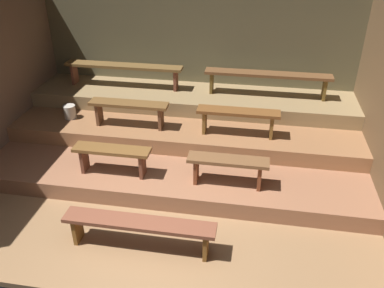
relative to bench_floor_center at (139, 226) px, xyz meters
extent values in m
cube|color=olive|center=(0.11, 1.70, -0.39)|extent=(6.70, 5.01, 0.08)
cube|color=brown|center=(0.11, 3.83, 0.94)|extent=(6.70, 0.06, 2.58)
cube|color=#8E5C40|center=(0.11, 2.27, -0.22)|extent=(5.90, 3.07, 0.26)
cube|color=#91613E|center=(0.11, 2.81, 0.03)|extent=(5.90, 1.99, 0.26)
cube|color=olive|center=(0.11, 3.25, 0.29)|extent=(5.90, 1.10, 0.26)
cube|color=brown|center=(0.00, 0.00, 0.05)|extent=(1.89, 0.27, 0.05)
cube|color=brown|center=(-0.82, 0.00, -0.16)|extent=(0.05, 0.22, 0.38)
cube|color=brown|center=(0.82, 0.00, -0.16)|extent=(0.05, 0.22, 0.38)
cube|color=brown|center=(-0.74, 1.19, 0.31)|extent=(1.14, 0.27, 0.05)
cube|color=brown|center=(-1.19, 1.19, 0.10)|extent=(0.05, 0.22, 0.38)
cube|color=brown|center=(-0.29, 1.19, 0.10)|extent=(0.05, 0.22, 0.38)
cube|color=brown|center=(0.96, 1.19, 0.31)|extent=(1.14, 0.27, 0.05)
cube|color=brown|center=(0.51, 1.19, 0.10)|extent=(0.05, 0.22, 0.38)
cube|color=brown|center=(1.41, 1.19, 0.10)|extent=(0.05, 0.22, 0.38)
cube|color=brown|center=(-0.80, 2.25, 0.57)|extent=(1.32, 0.27, 0.05)
cube|color=brown|center=(-1.34, 2.25, 0.35)|extent=(0.05, 0.22, 0.38)
cube|color=brown|center=(-0.26, 2.25, 0.35)|extent=(0.05, 0.22, 0.38)
cube|color=brown|center=(1.02, 2.25, 0.57)|extent=(1.32, 0.27, 0.05)
cube|color=brown|center=(0.48, 2.25, 0.35)|extent=(0.05, 0.22, 0.38)
cube|color=brown|center=(1.56, 2.25, 0.35)|extent=(0.05, 0.22, 0.38)
cube|color=brown|center=(-1.23, 3.35, 0.83)|extent=(2.24, 0.27, 0.05)
cube|color=brown|center=(-2.23, 3.35, 0.61)|extent=(0.05, 0.22, 0.38)
cube|color=brown|center=(-0.23, 3.35, 0.61)|extent=(0.05, 0.22, 0.38)
cube|color=brown|center=(1.45, 3.35, 0.83)|extent=(2.24, 0.27, 0.05)
cube|color=brown|center=(0.45, 3.35, 0.61)|extent=(0.05, 0.22, 0.38)
cube|color=brown|center=(2.45, 3.35, 0.61)|extent=(0.05, 0.22, 0.38)
cylinder|color=#B2A899|center=(-1.93, 2.36, 0.28)|extent=(0.21, 0.21, 0.24)
camera|label=1|loc=(1.26, -3.58, 3.29)|focal=37.54mm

